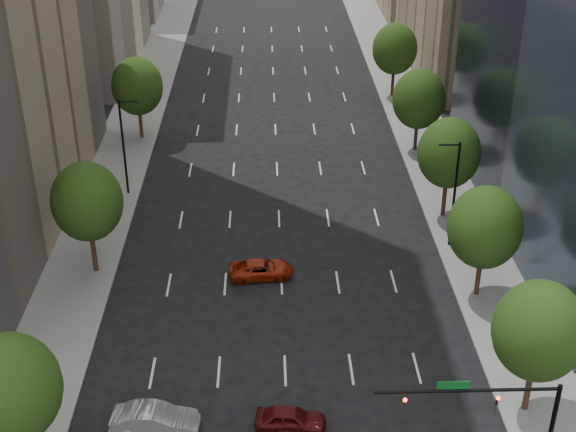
{
  "coord_description": "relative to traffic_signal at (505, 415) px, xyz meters",
  "views": [
    {
      "loc": [
        -0.96,
        0.88,
        32.25
      ],
      "look_at": [
        0.35,
        45.65,
        8.0
      ],
      "focal_mm": 49.38,
      "sensor_mm": 36.0,
      "label": 1
    }
  ],
  "objects": [
    {
      "name": "sidewalk_left",
      "position": [
        -26.03,
        30.0,
        -5.1
      ],
      "size": [
        6.0,
        200.0,
        0.15
      ],
      "primitive_type": "cube",
      "color": "slate",
      "rests_on": "ground"
    },
    {
      "name": "sidewalk_right",
      "position": [
        4.97,
        30.0,
        -5.1
      ],
      "size": [
        6.0,
        200.0,
        0.15
      ],
      "primitive_type": "cube",
      "color": "slate",
      "rests_on": "ground"
    },
    {
      "name": "tree_right_1",
      "position": [
        3.47,
        6.0,
        0.58
      ],
      "size": [
        5.2,
        5.2,
        8.75
      ],
      "color": "#382316",
      "rests_on": "ground"
    },
    {
      "name": "tree_right_2",
      "position": [
        3.47,
        18.0,
        0.43
      ],
      "size": [
        5.2,
        5.2,
        8.61
      ],
      "color": "#382316",
      "rests_on": "ground"
    },
    {
      "name": "tree_right_3",
      "position": [
        3.47,
        30.0,
        0.72
      ],
      "size": [
        5.2,
        5.2,
        8.89
      ],
      "color": "#382316",
      "rests_on": "ground"
    },
    {
      "name": "tree_right_4",
      "position": [
        3.47,
        44.0,
        0.29
      ],
      "size": [
        5.2,
        5.2,
        8.46
      ],
      "color": "#382316",
      "rests_on": "ground"
    },
    {
      "name": "tree_right_5",
      "position": [
        3.47,
        60.0,
        0.58
      ],
      "size": [
        5.2,
        5.2,
        8.75
      ],
      "color": "#382316",
      "rests_on": "ground"
    },
    {
      "name": "tree_left_0",
      "position": [
        -24.53,
        2.0,
        0.58
      ],
      "size": [
        5.2,
        5.2,
        8.75
      ],
      "color": "#382316",
      "rests_on": "ground"
    },
    {
      "name": "tree_left_1",
      "position": [
        -24.53,
        22.0,
        0.79
      ],
      "size": [
        5.2,
        5.2,
        8.97
      ],
      "color": "#382316",
      "rests_on": "ground"
    },
    {
      "name": "tree_left_2",
      "position": [
        -24.53,
        48.0,
        0.5
      ],
      "size": [
        5.2,
        5.2,
        8.68
      ],
      "color": "#382316",
      "rests_on": "ground"
    },
    {
      "name": "streetlight_rn",
      "position": [
        2.91,
        25.0,
        -0.33
      ],
      "size": [
        1.7,
        0.2,
        9.0
      ],
      "color": "black",
      "rests_on": "ground"
    },
    {
      "name": "streetlight_ln",
      "position": [
        -23.96,
        35.0,
        -0.33
      ],
      "size": [
        1.7,
        0.2,
        9.0
      ],
      "color": "black",
      "rests_on": "ground"
    },
    {
      "name": "traffic_signal",
      "position": [
        0.0,
        0.0,
        0.0
      ],
      "size": [
        9.12,
        0.4,
        7.38
      ],
      "color": "black",
      "rests_on": "ground"
    },
    {
      "name": "car_maroon",
      "position": [
        -10.34,
        4.89,
        -4.48
      ],
      "size": [
        4.23,
        2.09,
        1.39
      ],
      "primitive_type": "imported",
      "rotation": [
        0.0,
        0.0,
        1.46
      ],
      "color": "#470B0C",
      "rests_on": "ground"
    },
    {
      "name": "car_silver",
      "position": [
        -18.02,
        4.92,
        -4.36
      ],
      "size": [
        5.05,
        2.04,
        1.63
      ],
      "primitive_type": "imported",
      "rotation": [
        0.0,
        0.0,
        1.51
      ],
      "color": "#A1A1A6",
      "rests_on": "ground"
    },
    {
      "name": "car_red_far",
      "position": [
        -12.03,
        20.91,
        -4.51
      ],
      "size": [
        4.99,
        2.69,
        1.33
      ],
      "primitive_type": "imported",
      "rotation": [
        0.0,
        0.0,
        1.67
      ],
      "color": "maroon",
      "rests_on": "ground"
    }
  ]
}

